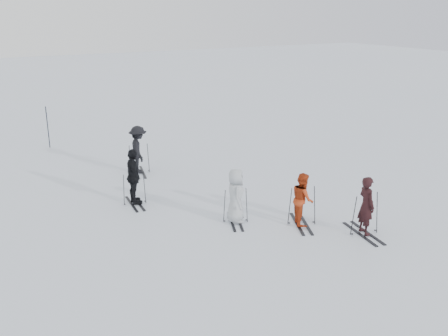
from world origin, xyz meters
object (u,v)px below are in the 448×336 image
skier_near_dark (366,206)px  skier_grey (236,196)px  skier_uphill_far (138,150)px  skier_red (303,200)px  skier_uphill_left (134,177)px  piste_marker (48,127)px

skier_near_dark → skier_grey: size_ratio=1.03×
skier_near_dark → skier_uphill_far: 9.69m
skier_red → skier_uphill_far: bearing=43.9°
skier_uphill_left → skier_red: bearing=-131.0°
skier_uphill_left → skier_uphill_far: 3.45m
skier_red → skier_uphill_left: bearing=67.7°
skier_uphill_left → piste_marker: piste_marker is taller
skier_grey → skier_uphill_left: size_ratio=0.89×
skier_near_dark → skier_red: size_ratio=1.08×
skier_red → skier_uphill_left: size_ratio=0.85×
piste_marker → skier_red: bearing=-68.4°
skier_near_dark → skier_grey: bearing=58.4°
skier_uphill_left → skier_uphill_far: skier_uphill_left is taller
skier_red → piste_marker: bearing=45.2°
skier_grey → skier_uphill_far: 6.28m
skier_uphill_left → piste_marker: (-1.19, 9.03, 0.03)m
skier_red → skier_grey: bearing=79.8°
piste_marker → skier_uphill_left: bearing=-82.5°
skier_grey → piste_marker: (-3.50, 12.04, 0.14)m
skier_near_dark → skier_grey: skier_near_dark is taller
skier_uphill_far → skier_uphill_left: bearing=170.0°
skier_uphill_far → piste_marker: (-2.51, 5.84, 0.04)m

